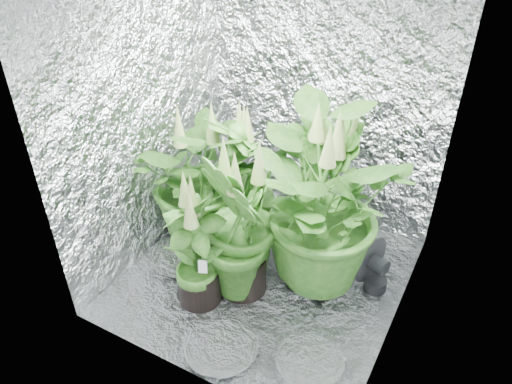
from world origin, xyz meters
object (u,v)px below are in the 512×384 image
object	(u,v)px
circulation_fan	(374,268)
plant_g	(242,227)
plant_d	(238,183)
plant_a	(200,178)
plant_f	(196,249)
plant_b	(310,171)
plant_c	(326,187)
plant_e	(316,207)

from	to	relation	value
circulation_fan	plant_g	bearing A→B (deg)	-132.94
circulation_fan	plant_d	bearing A→B (deg)	-163.98
plant_a	plant_f	xyz separation A→B (m)	(0.31, -0.51, -0.08)
plant_b	plant_g	bearing A→B (deg)	-95.48
plant_a	plant_b	distance (m)	0.74
plant_b	plant_c	xyz separation A→B (m)	(0.17, -0.16, 0.02)
plant_c	plant_g	bearing A→B (deg)	-111.52
plant_c	circulation_fan	bearing A→B (deg)	-30.18
plant_b	plant_e	distance (m)	0.59
plant_e	plant_g	xyz separation A→B (m)	(-0.32, -0.27, -0.07)
plant_f	plant_c	bearing A→B (deg)	62.85
plant_e	circulation_fan	xyz separation A→B (m)	(0.36, 0.11, -0.40)
plant_c	plant_g	distance (m)	0.68
plant_f	plant_g	xyz separation A→B (m)	(0.18, 0.20, 0.08)
plant_b	plant_c	bearing A→B (deg)	-41.86
plant_a	plant_g	distance (m)	0.58
plant_a	plant_d	world-z (taller)	plant_a
plant_a	circulation_fan	size ratio (longest dim) A/B	3.05
plant_c	circulation_fan	world-z (taller)	plant_c
plant_d	plant_c	bearing A→B (deg)	23.31
plant_a	plant_c	distance (m)	0.81
plant_c	circulation_fan	xyz separation A→B (m)	(0.43, -0.25, -0.30)
plant_a	plant_f	distance (m)	0.60
plant_c	plant_d	distance (m)	0.56
plant_c	plant_f	distance (m)	0.94
plant_a	plant_e	size ratio (longest dim) A/B	0.93
plant_b	circulation_fan	world-z (taller)	plant_b
circulation_fan	plant_a	bearing A→B (deg)	-158.70
plant_f	circulation_fan	bearing A→B (deg)	34.14
plant_e	plant_a	bearing A→B (deg)	177.38
plant_a	plant_e	world-z (taller)	plant_e
plant_c	plant_f	xyz separation A→B (m)	(-0.43, -0.83, -0.06)
plant_c	plant_e	bearing A→B (deg)	-78.40
plant_b	circulation_fan	distance (m)	0.78
plant_a	plant_f	world-z (taller)	plant_a
plant_b	plant_d	world-z (taller)	plant_d
circulation_fan	plant_b	bearing A→B (deg)	163.80
plant_a	plant_c	bearing A→B (deg)	23.71
plant_b	plant_e	xyz separation A→B (m)	(0.25, -0.52, 0.12)
plant_b	plant_c	size ratio (longest dim) A/B	0.94
plant_c	plant_e	xyz separation A→B (m)	(0.07, -0.36, 0.10)
plant_f	circulation_fan	xyz separation A→B (m)	(0.86, 0.58, -0.24)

